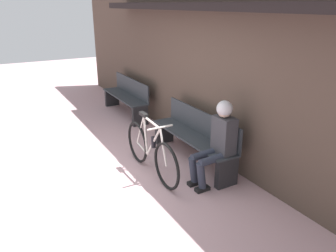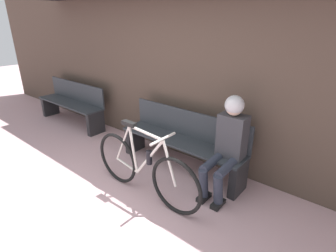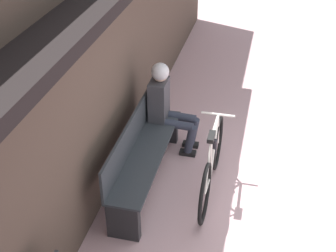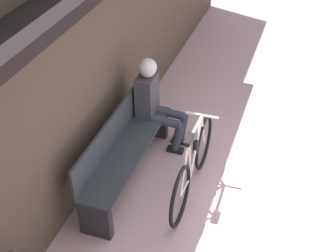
# 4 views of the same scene
# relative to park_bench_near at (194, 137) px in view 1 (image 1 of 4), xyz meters

# --- Properties ---
(ground_plane) EXTENTS (24.00, 24.00, 0.00)m
(ground_plane) POSITION_rel_park_bench_near_xyz_m (-0.21, -1.87, -0.43)
(ground_plane) COLOR #C69EA3
(storefront_wall) EXTENTS (12.00, 0.56, 3.20)m
(storefront_wall) POSITION_rel_park_bench_near_xyz_m (-0.21, 0.39, 1.24)
(storefront_wall) COLOR #4C3D33
(storefront_wall) RESTS_ON ground_plane
(park_bench_near) EXTENTS (1.98, 0.42, 0.87)m
(park_bench_near) POSITION_rel_park_bench_near_xyz_m (0.00, 0.00, 0.00)
(park_bench_near) COLOR #2D3338
(park_bench_near) RESTS_ON ground_plane
(bicycle) EXTENTS (1.70, 0.40, 0.95)m
(bicycle) POSITION_rel_park_bench_near_xyz_m (0.05, -0.85, -0.04)
(bicycle) COLOR black
(bicycle) RESTS_ON ground_plane
(person_seated) EXTENTS (0.34, 0.64, 1.27)m
(person_seated) POSITION_rel_park_bench_near_xyz_m (0.78, -0.12, 0.30)
(person_seated) COLOR #2D3342
(person_seated) RESTS_ON ground_plane
(park_bench_far) EXTENTS (1.85, 0.42, 0.87)m
(park_bench_far) POSITION_rel_park_bench_near_xyz_m (-2.91, -0.00, -0.01)
(park_bench_far) COLOR #2D3338
(park_bench_far) RESTS_ON ground_plane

